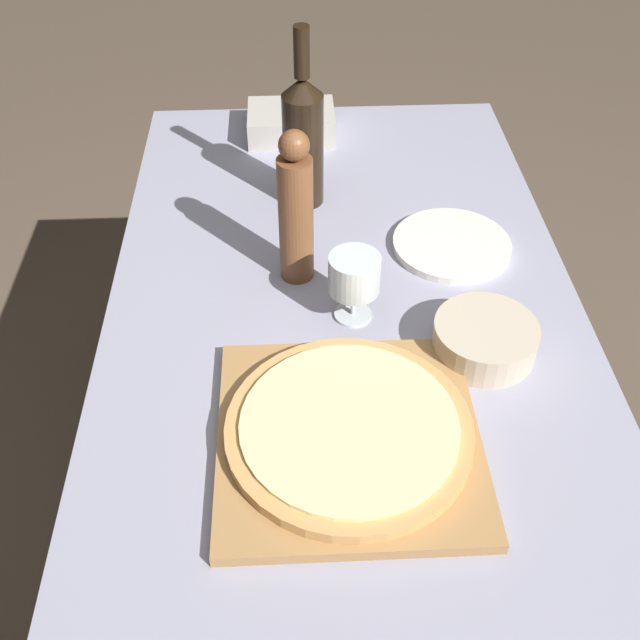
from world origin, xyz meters
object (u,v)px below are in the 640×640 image
(pizza, at_px, (349,429))
(wine_bottle, at_px, (303,138))
(wine_glass, at_px, (354,276))
(small_bowl, at_px, (485,339))
(pepper_mill, at_px, (296,211))

(pizza, xyz_separation_m, wine_bottle, (-0.04, 0.59, 0.10))
(wine_glass, bearing_deg, small_bowl, -25.52)
(pepper_mill, bearing_deg, wine_bottle, 85.20)
(small_bowl, bearing_deg, pepper_mill, 144.17)
(wine_bottle, bearing_deg, pepper_mill, -94.80)
(pizza, xyz_separation_m, wine_glass, (0.03, 0.25, 0.05))
(pizza, height_order, wine_glass, wine_glass)
(wine_bottle, xyz_separation_m, small_bowl, (0.26, -0.43, -0.11))
(pepper_mill, relative_size, wine_glass, 2.32)
(pizza, distance_m, wine_bottle, 0.60)
(pizza, height_order, pepper_mill, pepper_mill)
(pepper_mill, relative_size, small_bowl, 1.73)
(wine_bottle, bearing_deg, small_bowl, -58.78)
(pizza, xyz_separation_m, pepper_mill, (-0.06, 0.36, 0.10))
(wine_glass, bearing_deg, pepper_mill, 128.36)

